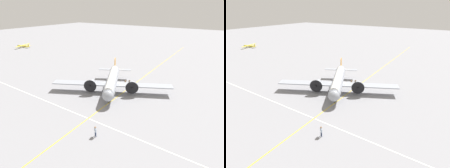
# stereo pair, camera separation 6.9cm
# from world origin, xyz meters

# --- Properties ---
(ground_plane) EXTENTS (300.00, 300.00, 0.00)m
(ground_plane) POSITION_xyz_m (0.00, 0.00, 0.00)
(ground_plane) COLOR gray
(apron_line_eastwest) EXTENTS (120.00, 0.16, 0.01)m
(apron_line_eastwest) POSITION_xyz_m (0.00, -2.79, 0.00)
(apron_line_eastwest) COLOR gold
(apron_line_eastwest) RESTS_ON ground_plane
(apron_line_northsouth) EXTENTS (0.16, 120.00, 0.01)m
(apron_line_northsouth) POSITION_xyz_m (-11.90, 0.00, 0.00)
(apron_line_northsouth) COLOR silver
(apron_line_northsouth) RESTS_ON ground_plane
(airliner_main) EXTENTS (17.54, 24.98, 5.53)m
(airliner_main) POSITION_xyz_m (-0.35, -0.18, 2.44)
(airliner_main) COLOR #9399A3
(airliner_main) RESTS_ON ground_plane
(crew_foreground) EXTENTS (0.36, 0.55, 1.79)m
(crew_foreground) POSITION_xyz_m (-14.85, -6.74, 1.09)
(crew_foreground) COLOR navy
(crew_foreground) RESTS_ON ground_plane
(suitcase_near_door) EXTENTS (0.43, 0.18, 0.50)m
(suitcase_near_door) POSITION_xyz_m (6.03, -0.23, 0.23)
(suitcase_near_door) COLOR brown
(suitcase_near_door) RESTS_ON ground_plane
(suitcase_upright_spare) EXTENTS (0.50, 0.17, 0.53)m
(suitcase_upright_spare) POSITION_xyz_m (6.60, -1.13, 0.25)
(suitcase_upright_spare) COLOR #47331E
(suitcase_upright_spare) RESTS_ON ground_plane
(light_aircraft_distant) EXTENTS (8.92, 6.81, 1.79)m
(light_aircraft_distant) POSITION_xyz_m (16.66, 62.67, 0.77)
(light_aircraft_distant) COLOR yellow
(light_aircraft_distant) RESTS_ON ground_plane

